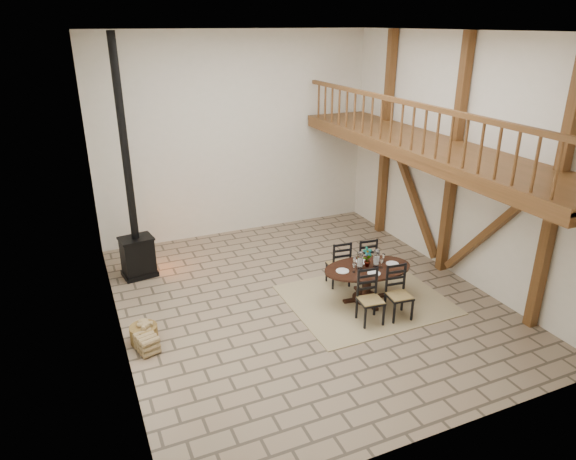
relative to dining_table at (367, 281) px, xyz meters
name	(u,v)px	position (x,y,z in m)	size (l,w,h in m)	color
ground	(305,299)	(-1.09, 0.54, -0.42)	(8.00, 8.00, 0.00)	#89755B
room_shell	(364,145)	(0.10, 0.54, 2.60)	(7.02, 8.02, 5.01)	white
rug	(366,300)	(0.00, 0.00, -0.41)	(3.00, 2.50, 0.02)	tan
dining_table	(367,281)	(0.00, 0.00, 0.00)	(1.86, 2.04, 1.13)	black
wood_stove	(135,228)	(-3.95, 2.89, 0.70)	(0.76, 0.63, 5.00)	black
log_basket	(144,333)	(-4.26, 0.30, -0.25)	(0.47, 0.47, 0.39)	brown
log_stack	(147,343)	(-4.26, -0.01, -0.26)	(0.41, 0.49, 0.32)	#998555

